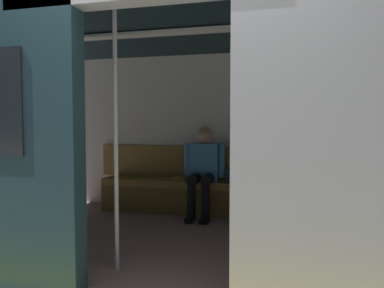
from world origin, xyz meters
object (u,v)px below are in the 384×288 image
(train_car, at_px, (189,90))
(book, at_px, (179,178))
(person_seated, at_px, (203,165))
(handbag, at_px, (235,175))
(bench_seat, at_px, (216,189))
(grab_pole_door, at_px, (116,139))

(train_car, bearing_deg, book, -69.40)
(person_seated, distance_m, book, 0.45)
(train_car, xyz_separation_m, person_seated, (0.08, -1.08, -0.88))
(person_seated, distance_m, handbag, 0.44)
(handbag, xyz_separation_m, book, (0.79, -0.05, -0.07))
(person_seated, height_order, handbag, person_seated)
(bench_seat, distance_m, person_seated, 0.36)
(bench_seat, xyz_separation_m, person_seated, (0.15, 0.05, 0.33))
(handbag, height_order, grab_pole_door, grab_pole_door)
(book, bearing_deg, handbag, 170.88)
(handbag, bearing_deg, bench_seat, 5.77)
(train_car, bearing_deg, handbag, -106.16)
(train_car, xyz_separation_m, book, (0.45, -1.21, -1.08))
(train_car, xyz_separation_m, bench_seat, (-0.07, -1.13, -1.20))
(book, distance_m, grab_pole_door, 2.18)
(handbag, distance_m, book, 0.80)
(bench_seat, xyz_separation_m, handbag, (-0.26, -0.03, 0.19))
(train_car, height_order, bench_seat, train_car)
(book, bearing_deg, train_car, 105.34)
(bench_seat, height_order, grab_pole_door, grab_pole_door)
(person_seated, xyz_separation_m, book, (0.38, -0.13, -0.21))
(train_car, height_order, book, train_car)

